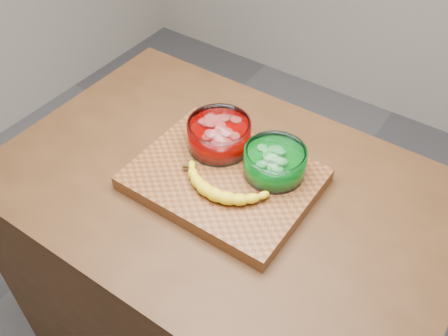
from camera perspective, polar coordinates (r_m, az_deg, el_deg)
The scene contains 5 objects.
counter at distance 1.65m, azimuth 0.00°, elevation -12.66°, with size 1.20×0.80×0.90m, color #492B16.
cutting_board at distance 1.28m, azimuth 0.00°, elevation -1.27°, with size 0.45×0.35×0.04m, color brown.
bowl_red at distance 1.32m, azimuth -0.55°, elevation 3.78°, with size 0.17×0.17×0.08m.
bowl_green at distance 1.25m, azimuth 5.82°, elevation 0.67°, with size 0.16×0.16×0.07m.
banana at distance 1.21m, azimuth -0.35°, elevation -2.03°, with size 0.26×0.12×0.04m, color yellow, non-canonical shape.
Camera 1 is at (0.51, -0.73, 1.84)m, focal length 40.00 mm.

